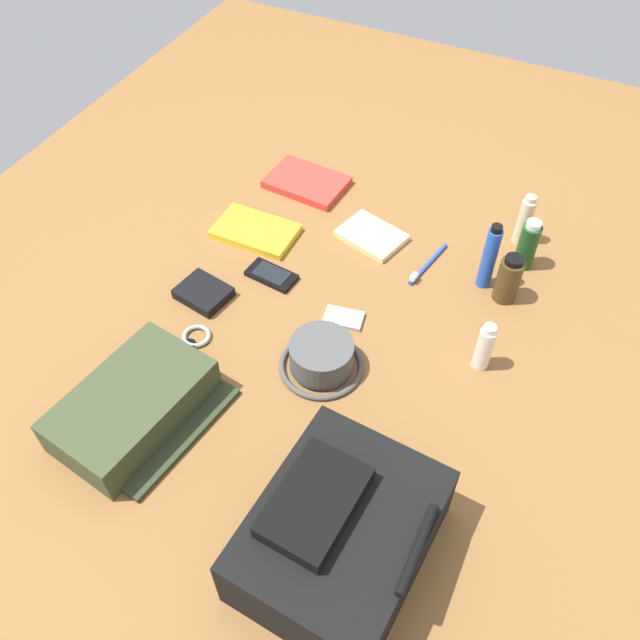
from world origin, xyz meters
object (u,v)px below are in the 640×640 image
(deodorant_spray, at_px, (489,257))
(toothpaste_tube, at_px, (484,347))
(shampoo_bottle, at_px, (528,245))
(cologne_bottle, at_px, (508,279))
(toothbrush, at_px, (426,266))
(media_player, at_px, (343,318))
(wallet, at_px, (203,293))
(backpack, at_px, (339,534))
(travel_guidebook, at_px, (256,231))
(cell_phone, at_px, (272,275))
(paperback_novel, at_px, (307,183))
(toiletry_pouch, at_px, (135,407))
(notepad, at_px, (372,236))
(wristwatch, at_px, (195,337))
(lotion_bottle, at_px, (524,220))
(bucket_hat, at_px, (321,358))

(deodorant_spray, height_order, toothpaste_tube, deodorant_spray)
(shampoo_bottle, distance_m, cologne_bottle, 0.12)
(cologne_bottle, bearing_deg, toothbrush, -93.96)
(media_player, relative_size, wallet, 0.84)
(cologne_bottle, height_order, wallet, cologne_bottle)
(media_player, bearing_deg, toothpaste_tube, 91.72)
(backpack, distance_m, deodorant_spray, 0.71)
(travel_guidebook, distance_m, cell_phone, 0.16)
(wallet, bearing_deg, paperback_novel, -173.80)
(toiletry_pouch, relative_size, toothbrush, 2.03)
(toiletry_pouch, relative_size, notepad, 2.16)
(paperback_novel, relative_size, notepad, 1.39)
(backpack, relative_size, media_player, 3.76)
(paperback_novel, distance_m, wallet, 0.46)
(travel_guidebook, xyz_separation_m, wristwatch, (0.35, 0.05, -0.00))
(cell_phone, xyz_separation_m, media_player, (0.05, 0.20, -0.00))
(lotion_bottle, bearing_deg, cell_phone, -52.61)
(cell_phone, relative_size, media_player, 1.31)
(backpack, bearing_deg, toothpaste_tube, 168.49)
(deodorant_spray, bearing_deg, shampoo_bottle, 147.11)
(cologne_bottle, height_order, wristwatch, cologne_bottle)
(deodorant_spray, xyz_separation_m, travel_guidebook, (0.08, -0.55, -0.08))
(toiletry_pouch, xyz_separation_m, cologne_bottle, (-0.62, 0.55, 0.02))
(toothpaste_tube, bearing_deg, wristwatch, -70.95)
(toothpaste_tube, bearing_deg, toiletry_pouch, -53.52)
(toiletry_pouch, height_order, paperback_novel, toiletry_pouch)
(bucket_hat, height_order, wristwatch, bucket_hat)
(toiletry_pouch, distance_m, paperback_novel, 0.79)
(shampoo_bottle, height_order, paperback_novel, shampoo_bottle)
(lotion_bottle, xyz_separation_m, travel_guidebook, (0.25, -0.59, -0.06))
(shampoo_bottle, height_order, toothbrush, shampoo_bottle)
(cell_phone, xyz_separation_m, toothbrush, (-0.18, 0.31, 0.00))
(lotion_bottle, height_order, wristwatch, lotion_bottle)
(deodorant_spray, relative_size, cell_phone, 1.43)
(paperback_novel, xyz_separation_m, media_player, (0.38, 0.28, -0.00))
(cell_phone, bearing_deg, wristwatch, -13.98)
(shampoo_bottle, xyz_separation_m, wallet, (0.41, -0.62, -0.05))
(cologne_bottle, bearing_deg, notepad, -98.68)
(paperback_novel, bearing_deg, toothpaste_tube, 57.22)
(travel_guidebook, bearing_deg, backpack, 38.98)
(lotion_bottle, xyz_separation_m, toothpaste_tube, (0.40, 0.02, -0.01))
(shampoo_bottle, xyz_separation_m, toothbrush, (0.11, -0.20, -0.06))
(toiletry_pouch, height_order, media_player, toiletry_pouch)
(travel_guidebook, relative_size, notepad, 1.31)
(deodorant_spray, xyz_separation_m, paperback_novel, (-0.15, -0.52, -0.07))
(cologne_bottle, bearing_deg, wallet, -64.52)
(bucket_hat, relative_size, travel_guidebook, 0.89)
(lotion_bottle, xyz_separation_m, wallet, (0.49, -0.59, -0.05))
(bucket_hat, bearing_deg, toothbrush, 165.34)
(backpack, height_order, bucket_hat, backpack)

